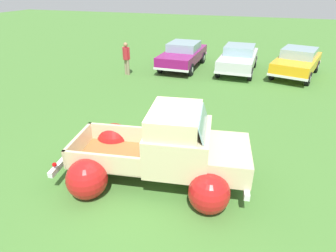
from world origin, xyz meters
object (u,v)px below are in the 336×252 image
object	(u,v)px
vintage_pickup_truck	(168,153)
show_car_2	(297,61)
spectator_0	(126,57)
show_car_0	(183,54)
show_car_1	(238,58)

from	to	relation	value
vintage_pickup_truck	show_car_2	bearing A→B (deg)	62.72
show_car_2	spectator_0	size ratio (longest dim) A/B	2.63
vintage_pickup_truck	spectator_0	bearing A→B (deg)	113.64
spectator_0	show_car_0	bearing A→B (deg)	154.77
show_car_1	show_car_2	size ratio (longest dim) A/B	0.94
show_car_0	show_car_1	distance (m)	3.13
show_car_0	spectator_0	size ratio (longest dim) A/B	2.63
show_car_0	spectator_0	bearing A→B (deg)	-45.40
show_car_0	spectator_0	xyz separation A→B (m)	(-2.47, -2.36, 0.19)
vintage_pickup_truck	show_car_1	distance (m)	10.43
spectator_0	show_car_2	bearing A→B (deg)	128.29
show_car_0	show_car_2	distance (m)	6.16
vintage_pickup_truck	show_car_0	bearing A→B (deg)	95.29
vintage_pickup_truck	show_car_2	size ratio (longest dim) A/B	1.07
vintage_pickup_truck	show_car_1	xyz separation A→B (m)	(0.65, 10.41, 0.02)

